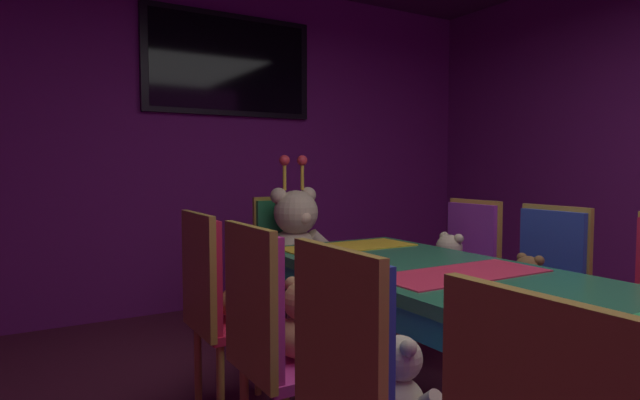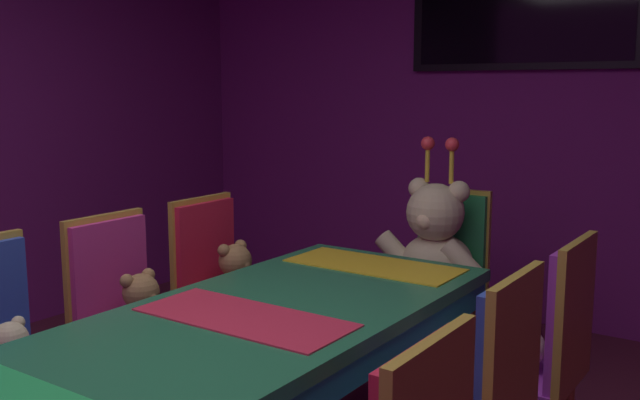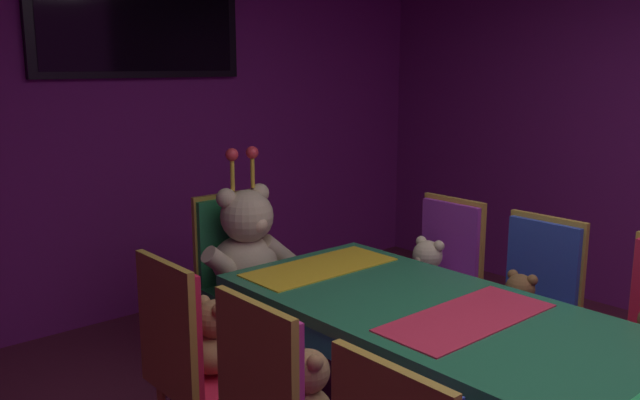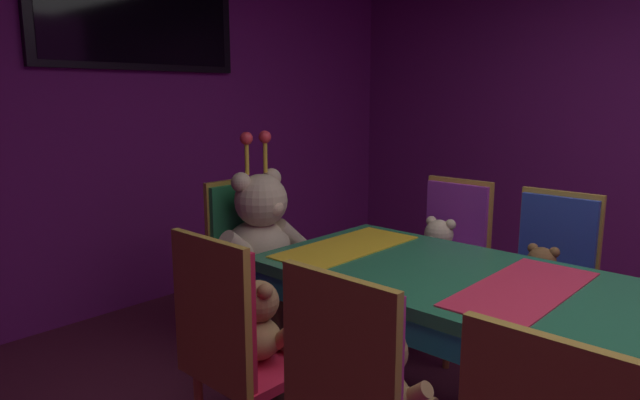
# 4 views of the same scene
# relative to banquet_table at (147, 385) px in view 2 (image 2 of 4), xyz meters

# --- Properties ---
(wall_back) EXTENTS (5.20, 0.12, 2.80)m
(wall_back) POSITION_rel_banquet_table_xyz_m (0.00, 3.20, 0.74)
(wall_back) COLOR #721E72
(wall_back) RESTS_ON ground_plane
(banquet_table) EXTENTS (0.90, 3.09, 0.75)m
(banquet_table) POSITION_rel_banquet_table_xyz_m (0.00, 0.00, 0.00)
(banquet_table) COLOR #26724C
(banquet_table) RESTS_ON ground_plane
(teddy_left_2) EXTENTS (0.21, 0.28, 0.26)m
(teddy_left_2) POSITION_rel_banquet_table_xyz_m (-0.69, -0.00, -0.09)
(teddy_left_2) COLOR beige
(teddy_left_2) RESTS_ON chair_left_2
(chair_left_3) EXTENTS (0.42, 0.41, 0.98)m
(chair_left_3) POSITION_rel_banquet_table_xyz_m (-0.83, 0.59, -0.06)
(chair_left_3) COLOR #CC338C
(chair_left_3) RESTS_ON ground_plane
(teddy_left_3) EXTENTS (0.25, 0.33, 0.31)m
(teddy_left_3) POSITION_rel_banquet_table_xyz_m (-0.68, 0.59, -0.07)
(teddy_left_3) COLOR #9E7247
(teddy_left_3) RESTS_ON chair_left_3
(chair_left_4) EXTENTS (0.42, 0.41, 0.98)m
(chair_left_4) POSITION_rel_banquet_table_xyz_m (-0.83, 1.18, -0.06)
(chair_left_4) COLOR red
(chair_left_4) RESTS_ON ground_plane
(teddy_left_4) EXTENTS (0.27, 0.34, 0.32)m
(teddy_left_4) POSITION_rel_banquet_table_xyz_m (-0.68, 1.18, -0.06)
(teddy_left_4) COLOR #9E7247
(teddy_left_4) RESTS_ON chair_left_4
(chair_right_3) EXTENTS (0.42, 0.41, 0.98)m
(chair_right_3) POSITION_rel_banquet_table_xyz_m (0.80, 0.62, -0.06)
(chair_right_3) COLOR #2D47B2
(chair_right_3) RESTS_ON ground_plane
(teddy_right_3) EXTENTS (0.23, 0.30, 0.28)m
(teddy_right_3) POSITION_rel_banquet_table_xyz_m (0.66, 0.62, -0.08)
(teddy_right_3) COLOR brown
(teddy_right_3) RESTS_ON chair_right_3
(chair_right_4) EXTENTS (0.42, 0.41, 0.98)m
(chair_right_4) POSITION_rel_banquet_table_xyz_m (0.82, 1.21, -0.06)
(chair_right_4) COLOR purple
(chair_right_4) RESTS_ON ground_plane
(teddy_right_4) EXTENTS (0.27, 0.35, 0.33)m
(teddy_right_4) POSITION_rel_banquet_table_xyz_m (0.67, 1.21, -0.06)
(teddy_right_4) COLOR beige
(teddy_right_4) RESTS_ON chair_right_4
(throne_chair) EXTENTS (0.41, 0.42, 0.98)m
(throne_chair) POSITION_rel_banquet_table_xyz_m (0.00, 2.09, -0.06)
(throne_chair) COLOR #268C4C
(throne_chair) RESTS_ON ground_plane
(king_teddy_bear) EXTENTS (0.63, 0.49, 0.81)m
(king_teddy_bear) POSITION_rel_banquet_table_xyz_m (0.00, 1.92, 0.06)
(king_teddy_bear) COLOR beige
(king_teddy_bear) RESTS_ON throne_chair
(wall_tv) EXTENTS (1.47, 0.06, 0.85)m
(wall_tv) POSITION_rel_banquet_table_xyz_m (0.00, 3.11, 1.39)
(wall_tv) COLOR black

